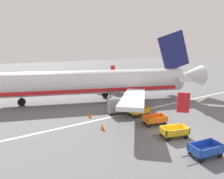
{
  "coord_description": "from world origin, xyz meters",
  "views": [
    {
      "loc": [
        -14.92,
        -11.58,
        8.46
      ],
      "look_at": [
        -0.1,
        11.08,
        2.8
      ],
      "focal_mm": 32.24,
      "sensor_mm": 36.0,
      "label": 1
    }
  ],
  "objects": [
    {
      "name": "airplane",
      "position": [
        0.4,
        15.8,
        3.05
      ],
      "size": [
        36.35,
        29.61,
        11.34
      ],
      "color": "silver",
      "rests_on": "ground"
    },
    {
      "name": "baggage_cart_third_in_row",
      "position": [
        0.66,
        3.56,
        0.6
      ],
      "size": [
        3.62,
        2.02,
        1.07
      ],
      "color": "orange",
      "rests_on": "ground"
    },
    {
      "name": "apron_stripe",
      "position": [
        0.0,
        8.33,
        0.01
      ],
      "size": [
        120.0,
        0.36,
        0.01
      ],
      "primitive_type": "cube",
      "color": "silver",
      "rests_on": "ground"
    },
    {
      "name": "baggage_cart_nearest",
      "position": [
        -0.82,
        -3.48,
        0.6
      ],
      "size": [
        3.63,
        1.87,
        1.07
      ],
      "color": "#234CB2",
      "rests_on": "ground"
    },
    {
      "name": "baggage_cart_second_in_row",
      "position": [
        -0.16,
        0.18,
        0.6
      ],
      "size": [
        3.6,
        2.11,
        1.07
      ],
      "color": "gold",
      "rests_on": "ground"
    },
    {
      "name": "traffic_cone_near_plane",
      "position": [
        -4.92,
        5.59,
        0.3
      ],
      "size": [
        0.46,
        0.46,
        0.61
      ],
      "primitive_type": "cone",
      "color": "orange",
      "rests_on": "ground"
    },
    {
      "name": "baggage_cart_fourth_in_row",
      "position": [
        1.2,
        6.82,
        0.6
      ],
      "size": [
        3.61,
        1.69,
        1.07
      ],
      "color": "gold",
      "rests_on": "ground"
    },
    {
      "name": "traffic_cone_mid_apron",
      "position": [
        -4.31,
        9.7,
        0.29
      ],
      "size": [
        0.44,
        0.44,
        0.58
      ],
      "primitive_type": "cone",
      "color": "orange",
      "rests_on": "ground"
    },
    {
      "name": "ground_plane",
      "position": [
        0.0,
        0.0,
        0.0
      ],
      "size": [
        220.0,
        220.0,
        0.0
      ],
      "primitive_type": "plane",
      "color": "slate"
    }
  ]
}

